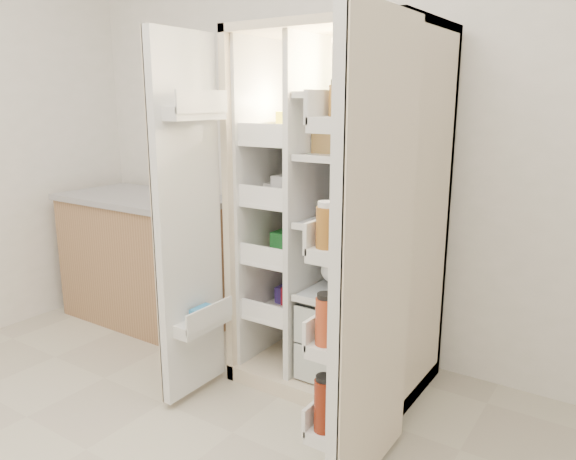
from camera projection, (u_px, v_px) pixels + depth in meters
The scene contains 5 objects.
wall_back at pixel (354, 120), 3.03m from camera, with size 4.00×0.02×2.70m, color white.
refrigerator at pixel (345, 241), 2.82m from camera, with size 0.92×0.70×1.80m.
freezer_door at pixel (189, 223), 2.57m from camera, with size 0.15×0.40×1.72m.
fridge_door at pixel (369, 265), 1.97m from camera, with size 0.17×0.58×1.72m.
kitchen_counter at pixel (149, 258), 3.65m from camera, with size 1.17×0.62×0.85m.
Camera 1 is at (1.41, -0.77, 1.46)m, focal length 34.00 mm.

